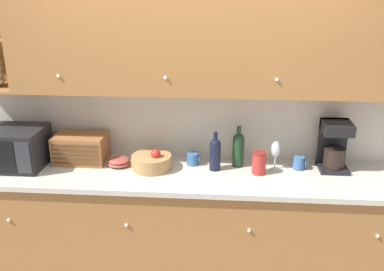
{
  "coord_description": "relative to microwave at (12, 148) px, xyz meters",
  "views": [
    {
      "loc": [
        0.24,
        -3.29,
        2.28
      ],
      "look_at": [
        0.0,
        -0.23,
        1.18
      ],
      "focal_mm": 40.0,
      "sensor_mm": 36.0,
      "label": 1
    }
  ],
  "objects": [
    {
      "name": "counter_unit",
      "position": [
        1.4,
        -0.01,
        -0.61
      ],
      "size": [
        3.54,
        0.67,
        0.92
      ],
      "color": "#A36B38",
      "rests_on": "ground_plane"
    },
    {
      "name": "coffee_maker",
      "position": [
        2.49,
        0.15,
        0.04
      ],
      "size": [
        0.21,
        0.23,
        0.39
      ],
      "color": "black",
      "rests_on": "counter_unit"
    },
    {
      "name": "bread_box",
      "position": [
        0.5,
        0.13,
        -0.04
      ],
      "size": [
        0.4,
        0.28,
        0.23
      ],
      "color": "#996033",
      "rests_on": "counter_unit"
    },
    {
      "name": "mug",
      "position": [
        1.41,
        0.14,
        -0.1
      ],
      "size": [
        0.1,
        0.09,
        0.1
      ],
      "color": "#38669E",
      "rests_on": "counter_unit"
    },
    {
      "name": "backsplash_panel",
      "position": [
        1.4,
        0.3,
        0.14
      ],
      "size": [
        3.52,
        0.01,
        0.59
      ],
      "color": "beige",
      "rests_on": "counter_unit"
    },
    {
      "name": "bowl_stack_on_counter",
      "position": [
        0.82,
        0.07,
        -0.12
      ],
      "size": [
        0.18,
        0.18,
        0.07
      ],
      "color": "#9E473D",
      "rests_on": "counter_unit"
    },
    {
      "name": "fruit_basket",
      "position": [
        1.09,
        0.03,
        -0.1
      ],
      "size": [
        0.31,
        0.31,
        0.17
      ],
      "color": "#A87F4C",
      "rests_on": "counter_unit"
    },
    {
      "name": "wall_back",
      "position": [
        1.4,
        0.34,
        0.23
      ],
      "size": [
        5.92,
        0.06,
        2.6
      ],
      "color": "beige",
      "rests_on": "ground_plane"
    },
    {
      "name": "microwave",
      "position": [
        0.0,
        0.0,
        0.0
      ],
      "size": [
        0.5,
        0.4,
        0.31
      ],
      "color": "black",
      "rests_on": "counter_unit"
    },
    {
      "name": "storage_canister",
      "position": [
        1.91,
        0.01,
        -0.07
      ],
      "size": [
        0.11,
        0.11,
        0.17
      ],
      "color": "#B22D28",
      "rests_on": "counter_unit"
    },
    {
      "name": "upper_cabinets",
      "position": [
        1.56,
        0.14,
        0.83
      ],
      "size": [
        3.52,
        0.36,
        0.81
      ],
      "color": "#A36B38",
      "rests_on": "backsplash_panel"
    },
    {
      "name": "wine_glass",
      "position": [
        2.04,
        0.11,
        0.0
      ],
      "size": [
        0.07,
        0.07,
        0.23
      ],
      "color": "silver",
      "rests_on": "counter_unit"
    },
    {
      "name": "second_wine_bottle",
      "position": [
        1.76,
        0.14,
        -0.0
      ],
      "size": [
        0.09,
        0.09,
        0.33
      ],
      "color": "#19381E",
      "rests_on": "counter_unit"
    },
    {
      "name": "mug_blue_second",
      "position": [
        2.23,
        0.11,
        -0.1
      ],
      "size": [
        0.1,
        0.09,
        0.1
      ],
      "color": "#38669E",
      "rests_on": "counter_unit"
    },
    {
      "name": "ground_plane",
      "position": [
        1.4,
        0.31,
        -1.07
      ],
      "size": [
        24.0,
        24.0,
        0.0
      ],
      "primitive_type": "plane",
      "color": "slate"
    },
    {
      "name": "wine_bottle",
      "position": [
        1.58,
        0.05,
        -0.01
      ],
      "size": [
        0.09,
        0.09,
        0.31
      ],
      "color": "black",
      "rests_on": "counter_unit"
    }
  ]
}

